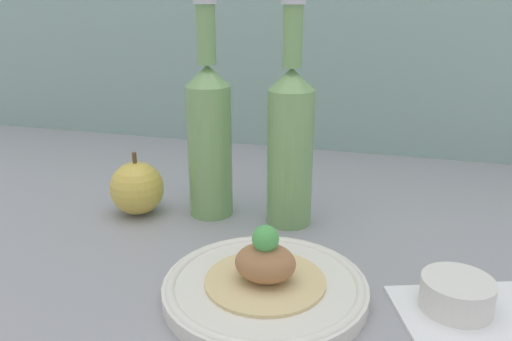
{
  "coord_description": "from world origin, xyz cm",
  "views": [
    {
      "loc": [
        20.08,
        -53.93,
        31.99
      ],
      "look_at": [
        4.17,
        3.36,
        11.32
      ],
      "focal_mm": 35.0,
      "sensor_mm": 36.0,
      "label": 1
    }
  ],
  "objects_px": {
    "plated_food": "(265,265)",
    "cider_bottle_right": "(290,141)",
    "cider_bottle_left": "(209,135)",
    "apple": "(137,188)",
    "plate": "(265,287)",
    "dipping_bowl": "(456,295)"
  },
  "relations": [
    {
      "from": "cider_bottle_right",
      "to": "dipping_bowl",
      "type": "relative_size",
      "value": 4.23
    },
    {
      "from": "apple",
      "to": "dipping_bowl",
      "type": "distance_m",
      "value": 0.48
    },
    {
      "from": "plated_food",
      "to": "dipping_bowl",
      "type": "xyz_separation_m",
      "value": [
        0.2,
        0.03,
        -0.02
      ]
    },
    {
      "from": "apple",
      "to": "dipping_bowl",
      "type": "bearing_deg",
      "value": -17.61
    },
    {
      "from": "plated_food",
      "to": "cider_bottle_right",
      "type": "relative_size",
      "value": 0.42
    },
    {
      "from": "cider_bottle_left",
      "to": "dipping_bowl",
      "type": "distance_m",
      "value": 0.4
    },
    {
      "from": "plate",
      "to": "cider_bottle_right",
      "type": "distance_m",
      "value": 0.23
    },
    {
      "from": "plate",
      "to": "cider_bottle_left",
      "type": "relative_size",
      "value": 0.71
    },
    {
      "from": "apple",
      "to": "plated_food",
      "type": "bearing_deg",
      "value": -34.44
    },
    {
      "from": "apple",
      "to": "plate",
      "type": "bearing_deg",
      "value": -34.44
    },
    {
      "from": "plated_food",
      "to": "apple",
      "type": "bearing_deg",
      "value": 145.56
    },
    {
      "from": "plated_food",
      "to": "dipping_bowl",
      "type": "distance_m",
      "value": 0.21
    },
    {
      "from": "plate",
      "to": "cider_bottle_right",
      "type": "relative_size",
      "value": 0.71
    },
    {
      "from": "cider_bottle_right",
      "to": "dipping_bowl",
      "type": "height_order",
      "value": "cider_bottle_right"
    },
    {
      "from": "cider_bottle_right",
      "to": "cider_bottle_left",
      "type": "bearing_deg",
      "value": 180.0
    },
    {
      "from": "cider_bottle_left",
      "to": "dipping_bowl",
      "type": "height_order",
      "value": "cider_bottle_left"
    },
    {
      "from": "cider_bottle_left",
      "to": "plate",
      "type": "bearing_deg",
      "value": -55.46
    },
    {
      "from": "plated_food",
      "to": "cider_bottle_left",
      "type": "relative_size",
      "value": 0.42
    },
    {
      "from": "cider_bottle_left",
      "to": "apple",
      "type": "height_order",
      "value": "cider_bottle_left"
    },
    {
      "from": "plated_food",
      "to": "cider_bottle_right",
      "type": "bearing_deg",
      "value": 94.51
    },
    {
      "from": "plated_food",
      "to": "plate",
      "type": "bearing_deg",
      "value": -90.0
    },
    {
      "from": "plate",
      "to": "apple",
      "type": "height_order",
      "value": "apple"
    }
  ]
}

